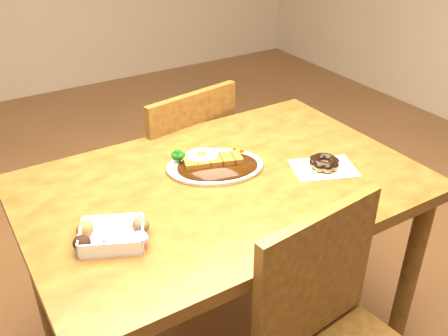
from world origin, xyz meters
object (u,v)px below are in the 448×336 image
chair_far (177,172)px  donut_box (112,235)px  table (223,208)px  pon_de_ring (324,163)px  katsu_curry_plate (213,164)px

chair_far → donut_box: chair_far is taller
table → pon_de_ring: pon_de_ring is taller
donut_box → table: bearing=14.8°
table → katsu_curry_plate: (0.01, 0.08, 0.11)m
katsu_curry_plate → pon_de_ring: katsu_curry_plate is taller
donut_box → pon_de_ring: (0.71, 0.00, -0.00)m
katsu_curry_plate → pon_de_ring: bearing=-31.9°
table → chair_far: size_ratio=1.38×
table → katsu_curry_plate: bearing=80.6°
chair_far → katsu_curry_plate: 0.54m
table → pon_de_ring: 0.35m
chair_far → katsu_curry_plate: chair_far is taller
donut_box → chair_far: bearing=52.4°
donut_box → pon_de_ring: 0.71m
table → donut_box: donut_box is taller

